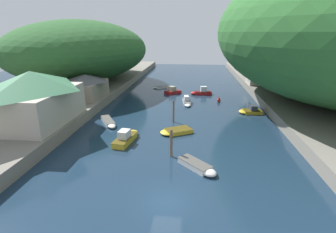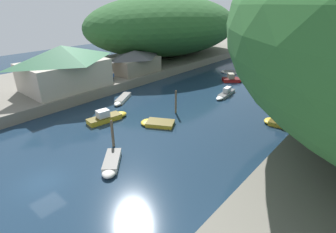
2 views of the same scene
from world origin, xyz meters
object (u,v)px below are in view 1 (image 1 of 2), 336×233
Objects in this scene: boat_yellow_tender at (199,167)px; channel_buoy_near at (219,100)px; boathouse_shed at (85,86)px; boat_open_rowboat at (174,91)px; boat_far_upstream at (201,92)px; boat_moored_right at (109,122)px; boat_mid_channel at (175,131)px; boat_near_quay at (187,101)px; boat_navy_launch at (159,87)px; person_on_quay at (80,102)px; right_bank_cottage at (262,75)px; boat_red_skiff at (250,111)px; waterfront_building at (33,96)px; boat_cabin_cruiser at (127,137)px.

channel_buoy_near reaches higher than boat_yellow_tender.
boat_open_rowboat is at bearing 37.80° from boathouse_shed.
boat_moored_right is at bearing 138.73° from boat_far_upstream.
boat_yellow_tender is 18.04m from boat_moored_right.
boat_mid_channel is 0.78× the size of boat_near_quay.
person_on_quay reaches higher than boat_navy_launch.
boat_navy_launch is 27.34m from boat_moored_right.
boathouse_shed is at bearing 6.77° from person_on_quay.
boat_open_rowboat reaches higher than boat_mid_channel.
boat_open_rowboat is at bearing -176.09° from boat_navy_launch.
boat_near_quay is (-16.88, -13.45, -3.29)m from right_bank_cottage.
boat_far_upstream reaches higher than boat_moored_right.
boathouse_shed is 29.69m from boat_red_skiff.
right_bank_cottage is 34.44m from boat_mid_channel.
boathouse_shed is at bearing 114.13° from boat_navy_launch.
boat_far_upstream is (6.09, -0.68, 0.05)m from boat_open_rowboat.
waterfront_building is at bearing -139.62° from right_bank_cottage.
boathouse_shed is 1.43× the size of right_bank_cottage.
boat_red_skiff is 23.43m from boat_moored_right.
boat_moored_right is (-7.98, -21.67, -0.19)m from boat_open_rowboat.
boathouse_shed is at bearing 25.70° from boat_mid_channel.
right_bank_cottage is 15.37m from boat_far_upstream.
right_bank_cottage is (35.42, 16.79, -0.10)m from boathouse_shed.
boat_mid_channel is at bearing -35.39° from boathouse_shed.
boat_cabin_cruiser is 3.42× the size of person_on_quay.
boat_open_rowboat is at bearing -24.01° from boat_mid_channel.
boat_open_rowboat reaches higher than boat_moored_right.
boat_yellow_tender is at bearing -98.81° from channel_buoy_near.
waterfront_building is at bearing 147.84° from person_on_quay.
boat_near_quay is 1.29× the size of boat_far_upstream.
channel_buoy_near is (25.77, 19.20, -4.70)m from waterfront_building.
boat_cabin_cruiser is at bearing -6.53° from waterfront_building.
channel_buoy_near is (6.22, 1.66, 0.03)m from boat_near_quay.
boat_far_upstream reaches higher than boat_near_quay.
boathouse_shed reaches higher than boat_yellow_tender.
boat_mid_channel is (-12.01, -10.47, -0.16)m from boat_red_skiff.
right_bank_cottage reaches higher than boat_navy_launch.
boat_moored_right is (-10.06, 2.62, 0.03)m from boat_mid_channel.
boat_open_rowboat is (16.36, 26.10, -4.64)m from waterfront_building.
boat_moored_right is (8.38, 4.43, -4.84)m from waterfront_building.
boat_far_upstream reaches higher than boat_red_skiff.
boat_moored_right is at bearing -63.39° from boat_open_rowboat.
right_bank_cottage is 1.40× the size of boat_mid_channel.
waterfront_building is at bearing 105.01° from boat_red_skiff.
right_bank_cottage is at bearing -60.58° from boat_mid_channel.
boat_far_upstream is 2.82× the size of person_on_quay.
person_on_quay is at bearing 126.44° from boat_navy_launch.
right_bank_cottage reaches higher than boat_mid_channel.
boathouse_shed reaches higher than boat_navy_launch.
waterfront_building is at bearing 66.69° from boat_mid_channel.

